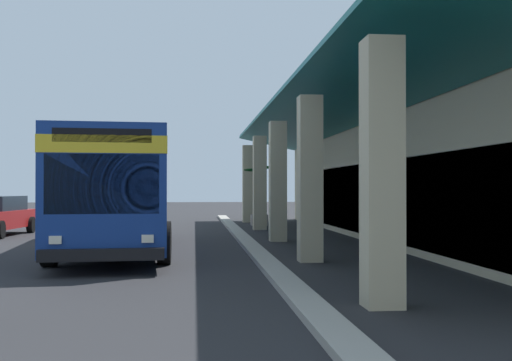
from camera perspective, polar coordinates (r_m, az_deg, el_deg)
The scene contains 4 objects.
ground at distance 20.93m, azimuth 7.88°, elevation -5.54°, with size 120.00×120.00×0.00m, color #262628.
curb_strip at distance 20.88m, azimuth -1.03°, elevation -5.39°, with size 35.00×0.50×0.12m, color #9E998E.
transit_bus at distance 18.40m, azimuth -12.60°, elevation -0.42°, with size 11.36×3.38×3.34m.
potted_palm at distance 29.84m, azimuth 0.29°, elevation -2.73°, with size 1.57×1.48×2.85m.
Camera 1 is at (20.28, 3.13, 1.76)m, focal length 44.07 mm.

